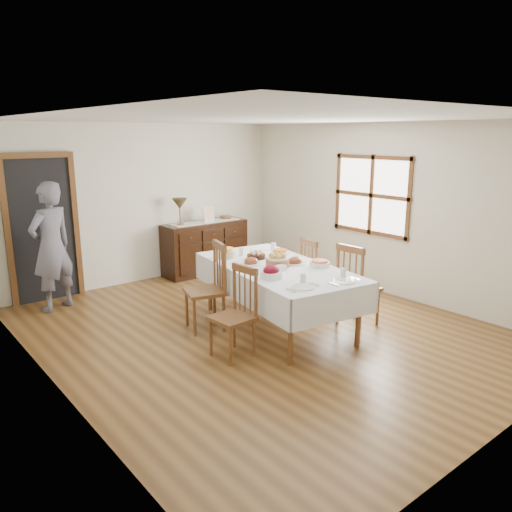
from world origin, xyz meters
TOP-DOWN VIEW (x-y plane):
  - ground at (0.00, 0.00)m, footprint 6.00×6.00m
  - room_shell at (-0.15, 0.42)m, footprint 5.02×6.02m
  - dining_table at (0.23, -0.04)m, footprint 1.55×2.52m
  - chair_left_near at (-0.69, -0.39)m, footprint 0.45×0.45m
  - chair_left_far at (-0.47, 0.47)m, footprint 0.58×0.58m
  - chair_right_near at (1.05, -0.64)m, footprint 0.46×0.46m
  - chair_right_far at (1.19, 0.21)m, footprint 0.48×0.48m
  - sideboard at (0.96, 2.72)m, footprint 1.53×0.55m
  - person at (-1.75, 2.45)m, footprint 0.70×0.58m
  - bread_basket at (0.21, -0.06)m, footprint 0.30×0.30m
  - egg_basket at (0.27, 0.43)m, footprint 0.25×0.25m
  - ham_platter_a at (0.02, 0.23)m, footprint 0.28×0.28m
  - ham_platter_b at (0.48, -0.10)m, footprint 0.28×0.28m
  - beet_bowl at (-0.18, -0.39)m, footprint 0.26×0.26m
  - carrot_bowl at (0.60, 0.32)m, footprint 0.24×0.24m
  - pineapple_bowl at (-0.02, 0.71)m, footprint 0.24×0.24m
  - casserole_dish at (0.63, -0.39)m, footprint 0.26×0.26m
  - butter_dish at (0.10, -0.24)m, footprint 0.15×0.11m
  - setting_left at (-0.12, -0.85)m, footprint 0.44×0.31m
  - setting_right at (0.41, -0.98)m, footprint 0.44×0.31m
  - glass_far_a at (0.21, 0.67)m, footprint 0.06×0.06m
  - glass_far_b at (0.79, 0.68)m, footprint 0.07×0.07m
  - runner at (0.97, 2.71)m, footprint 1.30×0.35m
  - table_lamp at (0.46, 2.70)m, footprint 0.26×0.26m
  - picture_frame at (1.00, 2.63)m, footprint 0.22×0.08m
  - deco_bowl at (1.45, 2.76)m, footprint 0.20×0.20m

SIDE VIEW (x-z plane):
  - ground at x=0.00m, z-range 0.00..0.00m
  - sideboard at x=0.96m, z-range 0.00..0.92m
  - chair_right_far at x=1.19m, z-range 0.01..1.00m
  - chair_left_near at x=-0.69m, z-range 0.01..1.02m
  - chair_right_near at x=1.05m, z-range 0.01..1.09m
  - chair_left_far at x=-0.47m, z-range 0.01..1.12m
  - dining_table at x=0.23m, z-range 0.31..1.12m
  - setting_left at x=-0.12m, z-range 0.78..0.88m
  - setting_right at x=0.41m, z-range 0.78..0.88m
  - ham_platter_b at x=0.48m, z-range 0.78..0.90m
  - ham_platter_a at x=0.02m, z-range 0.79..0.90m
  - butter_dish at x=0.10m, z-range 0.81..0.88m
  - casserole_dish at x=0.63m, z-range 0.81..0.89m
  - egg_basket at x=0.27m, z-range 0.80..0.90m
  - carrot_bowl at x=0.60m, z-range 0.81..0.90m
  - glass_far_b at x=0.79m, z-range 0.81..0.91m
  - glass_far_a at x=0.21m, z-range 0.81..0.92m
  - beet_bowl at x=-0.18m, z-range 0.80..0.95m
  - pineapple_bowl at x=-0.02m, z-range 0.81..0.94m
  - bread_basket at x=0.21m, z-range 0.80..0.97m
  - runner at x=0.97m, z-range 0.92..0.93m
  - deco_bowl at x=1.45m, z-range 0.92..0.98m
  - person at x=-1.75m, z-range 0.00..1.93m
  - picture_frame at x=1.00m, z-range 0.92..1.20m
  - table_lamp at x=0.46m, z-range 1.04..1.50m
  - room_shell at x=-0.15m, z-range 0.32..2.97m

